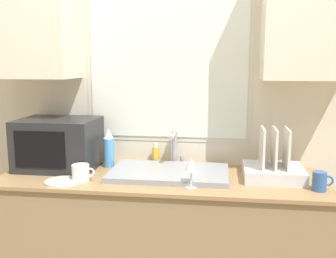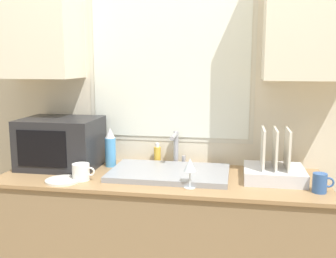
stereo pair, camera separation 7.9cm
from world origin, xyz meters
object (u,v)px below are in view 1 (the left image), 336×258
Objects in this scene: mug_near_sink at (81,173)px; spray_bottle at (109,148)px; microwave at (59,144)px; wine_glass at (191,166)px; soap_bottle at (156,155)px; faucet at (175,145)px; dish_rack at (273,168)px.

spray_bottle is at bearing 77.83° from mug_near_sink.
microwave reaches higher than mug_near_sink.
mug_near_sink is at bearing -46.97° from microwave.
wine_glass is (0.54, -0.34, -0.00)m from spray_bottle.
mug_near_sink is at bearing -129.29° from soap_bottle.
spray_bottle is (0.30, 0.07, -0.04)m from microwave.
wine_glass is (0.27, -0.45, 0.06)m from soap_bottle.
faucet is 0.88× the size of spray_bottle.
soap_bottle is at bearing 168.79° from faucet.
faucet is 1.58× the size of soap_bottle.
spray_bottle is 0.30m from soap_bottle.
spray_bottle is 1.90× the size of mug_near_sink.
spray_bottle is (-0.99, 0.12, 0.05)m from dish_rack.
dish_rack is (0.58, -0.21, -0.07)m from faucet.
spray_bottle is at bearing 147.75° from wine_glass.
mug_near_sink is (-0.34, -0.42, -0.01)m from soap_bottle.
wine_glass is at bearing -153.59° from dish_rack.
faucet is at bearing 12.09° from microwave.
soap_bottle is 1.07× the size of mug_near_sink.
spray_bottle is at bearing -168.10° from faucet.
faucet is 1.37× the size of wine_glass.
faucet reaches higher than mug_near_sink.
spray_bottle is at bearing 172.95° from dish_rack.
microwave is (-0.70, -0.15, 0.02)m from faucet.
soap_bottle is 0.53m from wine_glass.
soap_bottle is (0.28, 0.11, -0.06)m from spray_bottle.
faucet reaches higher than wine_glass.
microwave reaches higher than faucet.
dish_rack reaches higher than soap_bottle.
spray_bottle reaches higher than mug_near_sink.
wine_glass is at bearing -71.88° from faucet.
wine_glass is at bearing -32.25° from spray_bottle.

